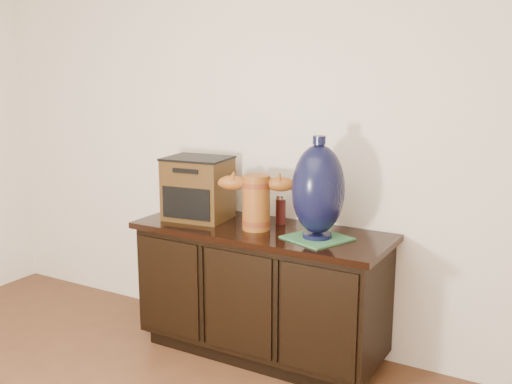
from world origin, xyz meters
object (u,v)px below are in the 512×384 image
Objects in this scene: sideboard at (261,290)px; tv_radio at (198,188)px; lamp_base at (318,190)px; spray_can at (281,210)px; terracotta_vessel at (256,199)px.

sideboard is 3.67× the size of tv_radio.
tv_radio is 0.79m from lamp_base.
tv_radio is at bearing -164.33° from spray_can.
lamp_base is at bearing -9.56° from tv_radio.
spray_can is (-0.31, 0.17, -0.18)m from lamp_base.
lamp_base is (0.79, -0.04, 0.08)m from tv_radio.
lamp_base is 0.40m from spray_can.
lamp_base reaches higher than sideboard.
tv_radio reaches higher than spray_can.
tv_radio reaches higher than sideboard.
terracotta_vessel is at bearing 179.73° from lamp_base.
terracotta_vessel reaches higher than spray_can.
terracotta_vessel is 2.52× the size of spray_can.
terracotta_vessel is at bearing -110.31° from spray_can.
terracotta_vessel is (-0.01, -0.03, 0.54)m from sideboard.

